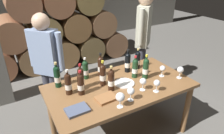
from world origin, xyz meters
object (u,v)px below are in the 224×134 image
at_px(tasting_notebook, 106,98).
at_px(wine_glass_5, 163,69).
at_px(wine_glass_1, 157,83).
at_px(wine_glass_3, 143,82).
at_px(wine_bottle_5, 81,84).
at_px(wine_bottle_7, 111,80).
at_px(wine_bottle_1, 135,68).
at_px(wine_bottle_2, 128,62).
at_px(wine_glass_4, 180,70).
at_px(serving_plate, 125,83).
at_px(wine_bottle_0, 101,66).
at_px(wine_glass_0, 131,91).
at_px(wine_bottle_4, 68,84).
at_px(wine_bottle_10, 81,78).
at_px(wine_bottle_11, 85,70).
at_px(taster_seated_left, 47,62).
at_px(wine_bottle_6, 103,75).
at_px(dining_table, 120,91).
at_px(leather_ledger, 77,110).
at_px(sommelier_presenting, 143,34).
at_px(wine_bottle_9, 138,60).
at_px(wine_glass_2, 120,97).
at_px(wine_bottle_3, 57,76).
at_px(wine_bottle_8, 146,68).

bearing_deg(tasting_notebook, wine_glass_5, 1.72).
bearing_deg(wine_glass_1, wine_glass_3, 138.58).
height_order(wine_bottle_5, wine_bottle_7, wine_bottle_7).
relative_size(wine_bottle_1, tasting_notebook, 1.32).
height_order(wine_bottle_1, wine_bottle_2, wine_bottle_2).
bearing_deg(wine_glass_5, wine_bottle_5, 173.04).
height_order(wine_glass_4, serving_plate, wine_glass_4).
bearing_deg(wine_bottle_0, wine_bottle_1, -34.32).
distance_m(wine_bottle_2, wine_glass_1, 0.56).
bearing_deg(wine_glass_0, wine_bottle_4, 140.20).
relative_size(wine_bottle_10, serving_plate, 1.30).
height_order(wine_bottle_5, serving_plate, wine_bottle_5).
relative_size(wine_bottle_1, wine_bottle_11, 1.04).
bearing_deg(taster_seated_left, wine_bottle_5, -73.93).
bearing_deg(wine_bottle_1, wine_bottle_0, 145.68).
bearing_deg(wine_glass_3, wine_bottle_6, 136.06).
distance_m(wine_bottle_5, serving_plate, 0.54).
xyz_separation_m(dining_table, wine_glass_3, (0.16, -0.21, 0.20)).
bearing_deg(leather_ledger, wine_glass_4, -2.63).
xyz_separation_m(wine_bottle_11, sommelier_presenting, (1.18, 0.40, 0.16)).
xyz_separation_m(wine_bottle_6, wine_bottle_10, (-0.25, 0.05, 0.00)).
distance_m(wine_bottle_1, taster_seated_left, 1.12).
relative_size(wine_bottle_0, wine_bottle_9, 1.09).
relative_size(wine_bottle_0, wine_glass_5, 2.13).
bearing_deg(leather_ledger, wine_glass_2, -22.36).
distance_m(tasting_notebook, leather_ledger, 0.34).
relative_size(dining_table, wine_glass_4, 10.98).
relative_size(wine_glass_5, leather_ledger, 0.66).
distance_m(wine_bottle_6, wine_bottle_7, 0.15).
bearing_deg(wine_glass_0, wine_bottle_5, 138.12).
bearing_deg(wine_bottle_1, wine_glass_3, -108.41).
distance_m(wine_glass_3, taster_seated_left, 1.25).
bearing_deg(sommelier_presenting, dining_table, -139.78).
xyz_separation_m(wine_bottle_1, serving_plate, (-0.20, -0.08, -0.12)).
bearing_deg(wine_bottle_3, wine_bottle_4, -73.71).
height_order(wine_bottle_9, leather_ledger, wine_bottle_9).
height_order(wine_bottle_10, serving_plate, wine_bottle_10).
bearing_deg(wine_bottle_10, wine_glass_3, -32.40).
distance_m(wine_bottle_7, wine_bottle_8, 0.50).
distance_m(wine_bottle_5, wine_bottle_11, 0.35).
height_order(wine_bottle_2, wine_glass_1, wine_bottle_2).
xyz_separation_m(dining_table, wine_glass_1, (0.28, -0.31, 0.20)).
distance_m(wine_bottle_4, wine_bottle_10, 0.16).
xyz_separation_m(wine_bottle_6, wine_bottle_7, (0.03, -0.15, -0.00)).
height_order(wine_bottle_0, wine_glass_1, wine_bottle_0).
bearing_deg(wine_bottle_2, wine_glass_4, -44.68).
distance_m(wine_bottle_4, wine_glass_2, 0.60).
bearing_deg(sommelier_presenting, wine_bottle_5, -152.76).
bearing_deg(serving_plate, taster_seated_left, 134.79).
xyz_separation_m(dining_table, wine_glass_0, (-0.07, -0.31, 0.20)).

